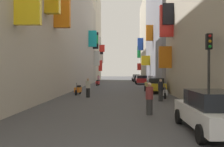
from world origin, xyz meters
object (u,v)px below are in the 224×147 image
parked_car_yellow (155,85)px  pedestrian_near_right (88,88)px  scooter_orange (78,90)px  pedestrian_mid_street (161,90)px  traffic_light_near_corner (209,60)px  pedestrian_near_left (149,99)px  scooter_white (164,92)px  parked_car_red (141,80)px  parked_car_black (138,78)px  pedestrian_crossing (99,80)px  scooter_red (98,83)px  parked_car_silver (136,77)px  parked_car_white (212,111)px

parked_car_yellow → pedestrian_near_right: bearing=-141.3°
parked_car_yellow → scooter_orange: bearing=-160.1°
pedestrian_mid_street → traffic_light_near_corner: traffic_light_near_corner is taller
pedestrian_near_left → pedestrian_mid_street: bearing=75.7°
scooter_white → scooter_orange: bearing=161.2°
parked_car_red → parked_car_black: (-0.05, 9.25, -0.05)m
pedestrian_crossing → pedestrian_mid_street: bearing=-72.6°
parked_car_red → pedestrian_crossing: bearing=-159.1°
traffic_light_near_corner → scooter_red: bearing=107.4°
parked_car_black → scooter_white: 30.72m
parked_car_silver → parked_car_black: (-0.08, -6.34, -0.03)m
pedestrian_crossing → traffic_light_near_corner: traffic_light_near_corner is taller
parked_car_silver → pedestrian_near_right: bearing=-99.5°
parked_car_yellow → parked_car_white: 16.68m
parked_car_silver → traffic_light_near_corner: 45.41m
scooter_white → pedestrian_crossing: pedestrian_crossing is taller
scooter_orange → pedestrian_crossing: (0.38, 16.24, 0.37)m
pedestrian_near_right → traffic_light_near_corner: size_ratio=0.40×
scooter_white → pedestrian_crossing: size_ratio=1.12×
parked_car_red → parked_car_white: (-0.11, -32.88, 0.01)m
parked_car_silver → pedestrian_near_right: (-6.17, -36.78, 0.03)m
scooter_red → scooter_orange: (-0.45, -14.06, 0.00)m
parked_car_black → pedestrian_mid_street: 32.87m
parked_car_silver → pedestrian_crossing: (-7.04, -18.26, 0.08)m
parked_car_white → pedestrian_near_right: bearing=117.3°
scooter_red → traffic_light_near_corner: (7.81, -24.92, 2.27)m
pedestrian_mid_street → parked_car_black: bearing=89.3°
pedestrian_near_left → parked_car_silver: bearing=87.5°
scooter_white → scooter_orange: same height
parked_car_silver → parked_car_black: size_ratio=0.94×
parked_car_yellow → parked_car_silver: parked_car_yellow is taller
scooter_white → pedestrian_near_right: pedestrian_near_right is taller
pedestrian_near_right → traffic_light_near_corner: (7.00, -8.58, 1.94)m
scooter_orange → pedestrian_near_left: size_ratio=1.20×
parked_car_yellow → parked_car_white: size_ratio=0.99×
parked_car_black → traffic_light_near_corner: traffic_light_near_corner is taller
scooter_white → pedestrian_near_left: 8.07m
parked_car_red → pedestrian_crossing: 7.51m
traffic_light_near_corner → pedestrian_near_right: bearing=129.2°
pedestrian_near_left → pedestrian_mid_street: 5.84m
parked_car_silver → pedestrian_mid_street: 39.21m
parked_car_black → scooter_orange: bearing=-104.6°
pedestrian_crossing → traffic_light_near_corner: bearing=-73.8°
parked_car_yellow → scooter_white: parked_car_yellow is taller
parked_car_white → traffic_light_near_corner: 3.79m
parked_car_black → pedestrian_near_left: (-1.86, -38.53, 0.08)m
parked_car_red → pedestrian_near_left: size_ratio=2.41×
scooter_red → scooter_white: same height
parked_car_silver → pedestrian_near_left: pedestrian_near_left is taller
pedestrian_near_right → pedestrian_mid_street: size_ratio=0.98×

